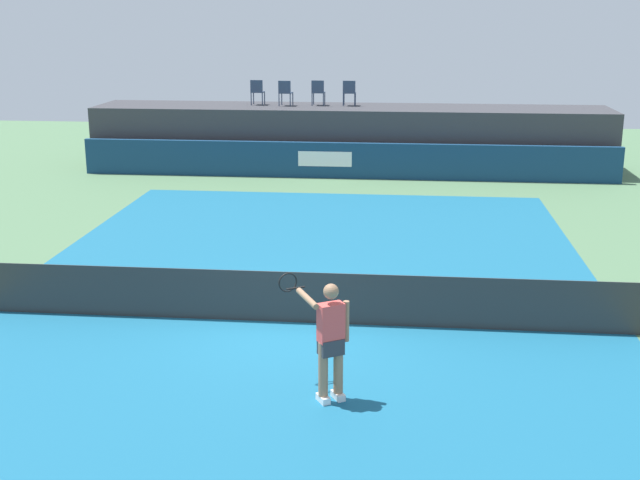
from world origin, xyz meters
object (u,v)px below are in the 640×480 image
at_px(spectator_chair_right, 349,92).
at_px(tennis_ball, 415,284).
at_px(tennis_player, 330,338).
at_px(spectator_chair_far_left, 257,91).
at_px(spectator_chair_left, 285,92).
at_px(spectator_chair_center, 318,92).

height_order(spectator_chair_right, tennis_ball, spectator_chair_right).
bearing_deg(tennis_ball, tennis_player, -103.58).
bearing_deg(tennis_ball, spectator_chair_far_left, 112.74).
relative_size(spectator_chair_far_left, spectator_chair_right, 1.00).
xyz_separation_m(spectator_chair_far_left, spectator_chair_left, (1.04, -0.21, 0.00)).
bearing_deg(spectator_chair_far_left, spectator_chair_right, 0.70).
bearing_deg(tennis_player, spectator_chair_left, 100.00).
xyz_separation_m(spectator_chair_center, spectator_chair_right, (1.10, -0.00, 0.00)).
bearing_deg(spectator_chair_left, tennis_ball, -70.90).
xyz_separation_m(spectator_chair_far_left, spectator_chair_right, (3.27, 0.04, 0.00)).
bearing_deg(spectator_chair_far_left, spectator_chair_center, 1.12).
bearing_deg(tennis_player, spectator_chair_far_left, 102.97).
height_order(spectator_chair_center, spectator_chair_right, same).
bearing_deg(spectator_chair_right, tennis_player, -86.95).
distance_m(tennis_player, tennis_ball, 5.51).
height_order(spectator_chair_left, tennis_player, spectator_chair_left).
height_order(spectator_chair_center, tennis_ball, spectator_chair_center).
xyz_separation_m(spectator_chair_left, spectator_chair_center, (1.13, 0.25, 0.00)).
bearing_deg(spectator_chair_left, tennis_player, -80.00).
distance_m(spectator_chair_far_left, tennis_ball, 14.57).
bearing_deg(tennis_ball, spectator_chair_right, 99.70).
height_order(spectator_chair_center, tennis_player, spectator_chair_center).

